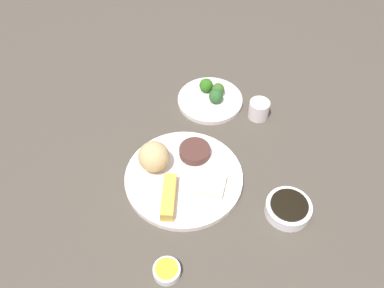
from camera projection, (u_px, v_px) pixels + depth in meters
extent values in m
cube|color=#4B4338|center=(184.00, 182.00, 1.04)|extent=(2.20, 2.20, 0.02)
cylinder|color=white|center=(182.00, 178.00, 1.03)|extent=(0.30, 0.30, 0.02)
sphere|color=tan|center=(154.00, 157.00, 1.01)|extent=(0.08, 0.08, 0.08)
cube|color=gold|center=(169.00, 197.00, 0.96)|extent=(0.06, 0.12, 0.03)
cube|color=beige|center=(211.00, 185.00, 1.00)|extent=(0.09, 0.09, 0.01)
cylinder|color=#4E2D27|center=(195.00, 151.00, 1.06)|extent=(0.08, 0.08, 0.02)
cylinder|color=white|center=(210.00, 100.00, 1.21)|extent=(0.19, 0.19, 0.01)
sphere|color=#2D5E2A|center=(216.00, 96.00, 1.19)|extent=(0.04, 0.04, 0.04)
sphere|color=#3B6325|center=(218.00, 89.00, 1.21)|extent=(0.04, 0.04, 0.04)
sphere|color=#2E6A19|center=(206.00, 85.00, 1.22)|extent=(0.04, 0.04, 0.04)
cylinder|color=white|center=(288.00, 209.00, 0.96)|extent=(0.11, 0.11, 0.03)
cylinder|color=black|center=(289.00, 205.00, 0.95)|extent=(0.09, 0.09, 0.00)
cylinder|color=white|center=(167.00, 271.00, 0.87)|extent=(0.06, 0.06, 0.02)
cylinder|color=yellow|center=(167.00, 269.00, 0.86)|extent=(0.05, 0.05, 0.00)
cylinder|color=white|center=(259.00, 109.00, 1.16)|extent=(0.06, 0.06, 0.05)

